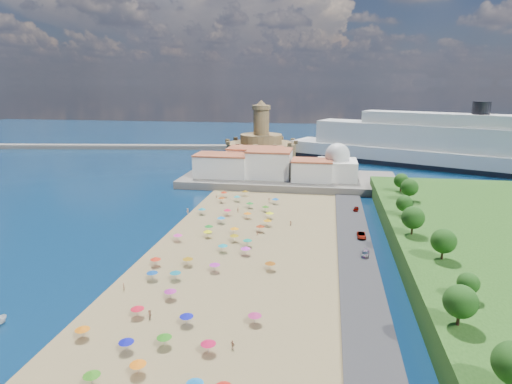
# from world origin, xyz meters

# --- Properties ---
(ground) EXTENTS (700.00, 700.00, 0.00)m
(ground) POSITION_xyz_m (0.00, 0.00, 0.00)
(ground) COLOR #071938
(ground) RESTS_ON ground
(terrace) EXTENTS (90.00, 36.00, 3.00)m
(terrace) POSITION_xyz_m (10.00, 73.00, 1.50)
(terrace) COLOR #59544C
(terrace) RESTS_ON ground
(jetty) EXTENTS (18.00, 70.00, 2.40)m
(jetty) POSITION_xyz_m (-12.00, 108.00, 1.20)
(jetty) COLOR #59544C
(jetty) RESTS_ON ground
(breakwater) EXTENTS (199.03, 34.77, 2.60)m
(breakwater) POSITION_xyz_m (-110.00, 153.00, 1.30)
(breakwater) COLOR #59544C
(breakwater) RESTS_ON ground
(waterfront_buildings) EXTENTS (57.00, 29.00, 11.00)m
(waterfront_buildings) POSITION_xyz_m (-3.05, 73.64, 7.88)
(waterfront_buildings) COLOR silver
(waterfront_buildings) RESTS_ON terrace
(domed_building) EXTENTS (16.00, 16.00, 15.00)m
(domed_building) POSITION_xyz_m (30.00, 71.00, 8.97)
(domed_building) COLOR silver
(domed_building) RESTS_ON terrace
(fortress) EXTENTS (40.00, 40.00, 32.40)m
(fortress) POSITION_xyz_m (-12.00, 138.00, 6.68)
(fortress) COLOR olive
(fortress) RESTS_ON ground
(cruise_ship) EXTENTS (148.22, 82.43, 33.26)m
(cruise_ship) POSITION_xyz_m (78.27, 122.55, 9.85)
(cruise_ship) COLOR black
(cruise_ship) RESTS_ON ground
(beach_parasols) EXTENTS (30.41, 118.18, 2.20)m
(beach_parasols) POSITION_xyz_m (-0.68, -9.83, 2.15)
(beach_parasols) COLOR gray
(beach_parasols) RESTS_ON beach
(beachgoers) EXTENTS (35.35, 89.03, 1.80)m
(beachgoers) POSITION_xyz_m (-0.81, 7.50, 1.10)
(beachgoers) COLOR tan
(beachgoers) RESTS_ON beach
(parked_cars) EXTENTS (2.41, 42.89, 1.38)m
(parked_cars) POSITION_xyz_m (36.00, 10.01, 1.35)
(parked_cars) COLOR gray
(parked_cars) RESTS_ON promenade
(hillside_trees) EXTENTS (10.33, 103.86, 7.01)m
(hillside_trees) POSITION_xyz_m (48.98, -6.97, 9.94)
(hillside_trees) COLOR #382314
(hillside_trees) RESTS_ON hillside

